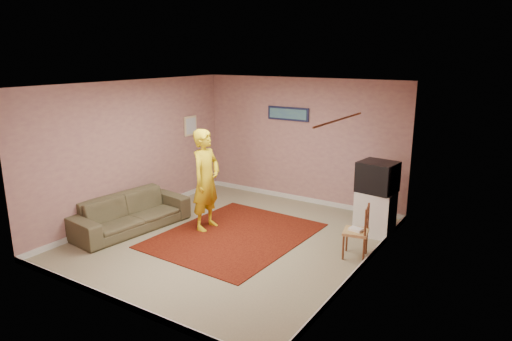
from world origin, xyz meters
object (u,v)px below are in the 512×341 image
Objects in this scene: crt_tv at (377,177)px; chair_b at (356,225)px; person at (206,180)px; tv_cabinet at (375,213)px; chair_a at (377,206)px; sofa at (131,213)px.

crt_tv is 1.46× the size of chair_b.
crt_tv is at bearing -65.50° from person.
tv_cabinet is 1.68× the size of chair_b.
chair_a is 0.26× the size of person.
crt_tv is 0.51m from chair_a.
chair_a reaches higher than sofa.
person is (-2.68, -0.29, 0.39)m from chair_b.
chair_b is (0.05, -1.08, 0.13)m from tv_cabinet.
tv_cabinet is at bearing -53.20° from sofa.
person is at bearing -145.47° from crt_tv.
person is (-2.62, -1.38, -0.13)m from crt_tv.
chair_a reaches higher than tv_cabinet.
sofa is (-3.80, -1.06, -0.20)m from chair_b.
sofa is at bearing -143.36° from crt_tv.
chair_b is 2.72m from person.
person reaches higher than chair_b.
chair_a is at bearing -37.58° from crt_tv.
person is at bearing -152.36° from tv_cabinet.
chair_a is at bearing -66.32° from person.
tv_cabinet is at bearing 131.70° from chair_a.
sofa is at bearing -86.59° from chair_b.
tv_cabinet reaches higher than sofa.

